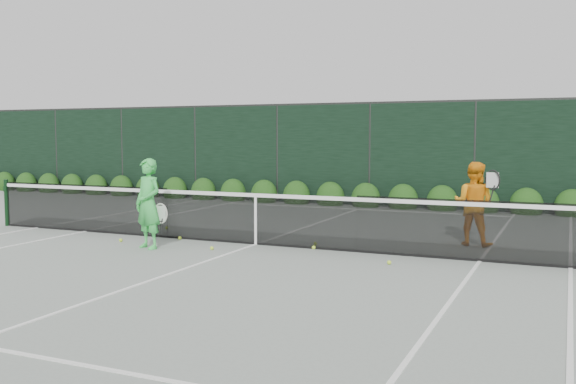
% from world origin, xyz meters
% --- Properties ---
extents(ground, '(80.00, 80.00, 0.00)m').
position_xyz_m(ground, '(0.00, 0.00, 0.00)').
color(ground, gray).
rests_on(ground, ground).
extents(tennis_net, '(12.90, 0.10, 1.07)m').
position_xyz_m(tennis_net, '(-0.02, 0.00, 0.53)').
color(tennis_net, black).
rests_on(tennis_net, ground).
extents(player_woman, '(0.70, 0.56, 1.65)m').
position_xyz_m(player_woman, '(-1.61, -1.16, 0.83)').
color(player_woman, '#3BCB52').
rests_on(player_woman, ground).
extents(player_man, '(0.93, 0.72, 1.58)m').
position_xyz_m(player_man, '(3.79, 1.59, 0.79)').
color(player_man, orange).
rests_on(player_man, ground).
extents(court_lines, '(11.03, 23.83, 0.01)m').
position_xyz_m(court_lines, '(0.00, 0.00, 0.01)').
color(court_lines, white).
rests_on(court_lines, ground).
extents(windscreen_fence, '(32.00, 21.07, 3.06)m').
position_xyz_m(windscreen_fence, '(0.00, -2.71, 1.51)').
color(windscreen_fence, black).
rests_on(windscreen_fence, ground).
extents(hedge_row, '(31.66, 0.65, 0.94)m').
position_xyz_m(hedge_row, '(-0.00, 7.15, 0.23)').
color(hedge_row, '#0E350E').
rests_on(hedge_row, ground).
extents(tennis_balls, '(5.60, 1.91, 0.07)m').
position_xyz_m(tennis_balls, '(-0.33, -0.17, 0.03)').
color(tennis_balls, '#CAF235').
rests_on(tennis_balls, ground).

